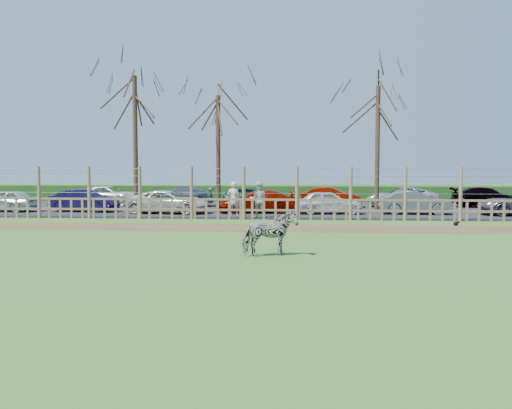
# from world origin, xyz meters

# --- Properties ---
(ground) EXTENTS (120.00, 120.00, 0.00)m
(ground) POSITION_xyz_m (0.00, 0.00, 0.00)
(ground) COLOR #569233
(ground) RESTS_ON ground
(dirt_strip) EXTENTS (34.00, 2.80, 0.01)m
(dirt_strip) POSITION_xyz_m (0.00, 4.50, 0.01)
(dirt_strip) COLOR brown
(dirt_strip) RESTS_ON ground
(asphalt) EXTENTS (44.00, 13.00, 0.04)m
(asphalt) POSITION_xyz_m (0.00, 14.50, 0.02)
(asphalt) COLOR #232326
(asphalt) RESTS_ON ground
(hedge) EXTENTS (46.00, 2.00, 1.10)m
(hedge) POSITION_xyz_m (0.00, 21.50, 0.55)
(hedge) COLOR #1E4716
(hedge) RESTS_ON ground
(fence) EXTENTS (30.16, 0.16, 2.50)m
(fence) POSITION_xyz_m (0.00, 8.00, 0.80)
(fence) COLOR brown
(fence) RESTS_ON ground
(tree_left) EXTENTS (4.80, 4.80, 7.88)m
(tree_left) POSITION_xyz_m (-6.50, 12.50, 5.62)
(tree_left) COLOR #3D2B1E
(tree_left) RESTS_ON ground
(tree_mid) EXTENTS (4.80, 4.80, 6.83)m
(tree_mid) POSITION_xyz_m (-2.00, 13.50, 4.87)
(tree_mid) COLOR #3D2B1E
(tree_mid) RESTS_ON ground
(tree_right) EXTENTS (4.80, 4.80, 7.35)m
(tree_right) POSITION_xyz_m (7.00, 14.00, 5.24)
(tree_right) COLOR #3D2B1E
(tree_right) RESTS_ON ground
(zebra) EXTENTS (1.67, 1.17, 1.29)m
(zebra) POSITION_xyz_m (1.78, -2.77, 0.64)
(zebra) COLOR gray
(zebra) RESTS_ON ground
(visitor_a) EXTENTS (0.67, 0.49, 1.72)m
(visitor_a) POSITION_xyz_m (-0.57, 8.79, 0.90)
(visitor_a) COLOR beige
(visitor_a) RESTS_ON asphalt
(visitor_b) EXTENTS (0.86, 0.68, 1.72)m
(visitor_b) POSITION_xyz_m (0.64, 8.66, 0.90)
(visitor_b) COLOR silver
(visitor_b) RESTS_ON asphalt
(crow) EXTENTS (0.27, 0.20, 0.22)m
(crow) POSITION_xyz_m (9.26, 5.88, 0.11)
(crow) COLOR black
(crow) RESTS_ON ground
(car_0) EXTENTS (3.53, 1.44, 1.20)m
(car_0) POSITION_xyz_m (-13.40, 11.10, 0.64)
(car_0) COLOR #B0C6BE
(car_0) RESTS_ON asphalt
(car_1) EXTENTS (3.78, 1.76, 1.20)m
(car_1) POSITION_xyz_m (-9.07, 11.38, 0.64)
(car_1) COLOR #141140
(car_1) RESTS_ON asphalt
(car_2) EXTENTS (4.49, 2.41, 1.20)m
(car_2) POSITION_xyz_m (-4.26, 10.75, 0.64)
(car_2) COLOR white
(car_2) RESTS_ON asphalt
(car_3) EXTENTS (4.27, 2.06, 1.20)m
(car_3) POSITION_xyz_m (0.40, 11.32, 0.64)
(car_3) COLOR #941101
(car_3) RESTS_ON asphalt
(car_4) EXTENTS (3.56, 1.52, 1.20)m
(car_4) POSITION_xyz_m (4.12, 11.01, 0.64)
(car_4) COLOR silver
(car_4) RESTS_ON asphalt
(car_5) EXTENTS (3.68, 1.38, 1.20)m
(car_5) POSITION_xyz_m (8.59, 11.19, 0.64)
(car_5) COLOR slate
(car_5) RESTS_ON asphalt
(car_8) EXTENTS (4.48, 2.37, 1.20)m
(car_8) POSITION_xyz_m (-9.39, 16.37, 0.64)
(car_8) COLOR white
(car_8) RESTS_ON asphalt
(car_9) EXTENTS (4.30, 2.15, 1.20)m
(car_9) POSITION_xyz_m (-4.70, 15.78, 0.64)
(car_9) COLOR slate
(car_9) RESTS_ON asphalt
(car_10) EXTENTS (3.55, 1.48, 1.20)m
(car_10) POSITION_xyz_m (-0.36, 16.20, 0.64)
(car_10) COLOR #185835
(car_10) RESTS_ON asphalt
(car_11) EXTENTS (3.77, 1.71, 1.20)m
(car_11) POSITION_xyz_m (4.53, 15.81, 0.64)
(car_11) COLOR #8B1101
(car_11) RESTS_ON asphalt
(car_12) EXTENTS (4.45, 2.29, 1.20)m
(car_12) POSITION_xyz_m (8.80, 16.21, 0.64)
(car_12) COLOR #BCB4B6
(car_12) RESTS_ON asphalt
(car_13) EXTENTS (4.28, 2.07, 1.20)m
(car_13) POSITION_xyz_m (13.84, 16.32, 0.64)
(car_13) COLOR black
(car_13) RESTS_ON asphalt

